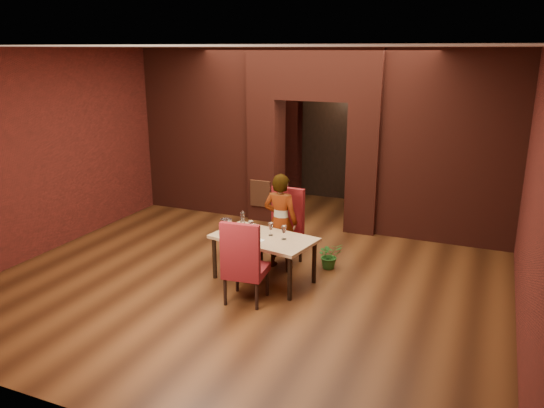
% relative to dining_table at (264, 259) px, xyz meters
% --- Properties ---
extents(floor, '(8.00, 8.00, 0.00)m').
position_rel_dining_table_xyz_m(floor, '(-0.20, 0.72, -0.33)').
color(floor, '#4C2813').
rests_on(floor, ground).
extents(ceiling, '(7.00, 8.00, 0.04)m').
position_rel_dining_table_xyz_m(ceiling, '(-0.20, 0.72, 2.87)').
color(ceiling, silver).
rests_on(ceiling, ground).
extents(wall_back, '(7.00, 0.04, 3.20)m').
position_rel_dining_table_xyz_m(wall_back, '(-0.20, 4.72, 1.27)').
color(wall_back, maroon).
rests_on(wall_back, ground).
extents(wall_front, '(7.00, 0.04, 3.20)m').
position_rel_dining_table_xyz_m(wall_front, '(-0.20, -3.28, 1.27)').
color(wall_front, maroon).
rests_on(wall_front, ground).
extents(wall_left, '(0.04, 8.00, 3.20)m').
position_rel_dining_table_xyz_m(wall_left, '(-3.70, 0.72, 1.27)').
color(wall_left, maroon).
rests_on(wall_left, ground).
extents(wall_right, '(0.04, 8.00, 3.20)m').
position_rel_dining_table_xyz_m(wall_right, '(3.30, 0.72, 1.27)').
color(wall_right, maroon).
rests_on(wall_right, ground).
extents(pillar_left, '(0.55, 0.55, 2.30)m').
position_rel_dining_table_xyz_m(pillar_left, '(-1.15, 2.72, 0.82)').
color(pillar_left, maroon).
rests_on(pillar_left, ground).
extents(pillar_right, '(0.55, 0.55, 2.30)m').
position_rel_dining_table_xyz_m(pillar_right, '(0.75, 2.72, 0.82)').
color(pillar_right, maroon).
rests_on(pillar_right, ground).
extents(lintel, '(2.45, 0.55, 0.90)m').
position_rel_dining_table_xyz_m(lintel, '(-0.20, 2.72, 2.42)').
color(lintel, maroon).
rests_on(lintel, ground).
extents(wing_wall_left, '(2.28, 0.35, 3.20)m').
position_rel_dining_table_xyz_m(wing_wall_left, '(-2.57, 2.72, 1.27)').
color(wing_wall_left, maroon).
rests_on(wing_wall_left, ground).
extents(wing_wall_right, '(2.28, 0.35, 3.20)m').
position_rel_dining_table_xyz_m(wing_wall_right, '(2.16, 2.72, 1.27)').
color(wing_wall_right, maroon).
rests_on(wing_wall_right, ground).
extents(vent_panel, '(0.40, 0.03, 0.50)m').
position_rel_dining_table_xyz_m(vent_panel, '(-1.15, 2.43, 0.22)').
color(vent_panel, '#A3532F').
rests_on(vent_panel, ground).
extents(rear_door, '(0.90, 0.08, 2.10)m').
position_rel_dining_table_xyz_m(rear_door, '(-0.60, 4.66, 0.72)').
color(rear_door, black).
rests_on(rear_door, ground).
extents(rear_door_frame, '(1.02, 0.04, 2.22)m').
position_rel_dining_table_xyz_m(rear_door_frame, '(-0.60, 4.62, 0.72)').
color(rear_door_frame, black).
rests_on(rear_door_frame, ground).
extents(dining_table, '(1.52, 1.03, 0.66)m').
position_rel_dining_table_xyz_m(dining_table, '(0.00, 0.00, 0.00)').
color(dining_table, tan).
rests_on(dining_table, ground).
extents(chair_far, '(0.57, 0.57, 1.16)m').
position_rel_dining_table_xyz_m(chair_far, '(0.00, 0.64, 0.25)').
color(chair_far, maroon).
rests_on(chair_far, ground).
extents(chair_near, '(0.56, 0.56, 1.12)m').
position_rel_dining_table_xyz_m(chair_near, '(0.04, -0.66, 0.23)').
color(chair_near, maroon).
rests_on(chair_near, ground).
extents(person_seated, '(0.54, 0.37, 1.45)m').
position_rel_dining_table_xyz_m(person_seated, '(0.04, 0.53, 0.40)').
color(person_seated, white).
rests_on(person_seated, ground).
extents(wine_glass_a, '(0.08, 0.08, 0.19)m').
position_rel_dining_table_xyz_m(wine_glass_a, '(-0.21, 0.04, 0.42)').
color(wine_glass_a, white).
rests_on(wine_glass_a, dining_table).
extents(wine_glass_b, '(0.08, 0.08, 0.18)m').
position_rel_dining_table_xyz_m(wine_glass_b, '(0.07, 0.09, 0.42)').
color(wine_glass_b, white).
rests_on(wine_glass_b, dining_table).
extents(wine_glass_c, '(0.08, 0.08, 0.19)m').
position_rel_dining_table_xyz_m(wine_glass_c, '(0.30, 0.02, 0.43)').
color(wine_glass_c, white).
rests_on(wine_glass_c, dining_table).
extents(tasting_sheet, '(0.31, 0.25, 0.00)m').
position_rel_dining_table_xyz_m(tasting_sheet, '(-0.08, -0.19, 0.33)').
color(tasting_sheet, white).
rests_on(tasting_sheet, dining_table).
extents(wine_bucket, '(0.16, 0.16, 0.20)m').
position_rel_dining_table_xyz_m(wine_bucket, '(-0.57, -0.04, 0.43)').
color(wine_bucket, silver).
rests_on(wine_bucket, dining_table).
extents(water_bottle, '(0.07, 0.07, 0.29)m').
position_rel_dining_table_xyz_m(water_bottle, '(-0.39, 0.14, 0.47)').
color(water_bottle, white).
rests_on(water_bottle, dining_table).
extents(potted_plant, '(0.48, 0.48, 0.41)m').
position_rel_dining_table_xyz_m(potted_plant, '(0.73, 0.79, -0.13)').
color(potted_plant, '#266020').
rests_on(potted_plant, ground).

